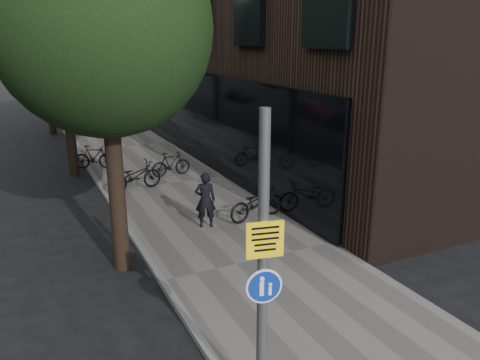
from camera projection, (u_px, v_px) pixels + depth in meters
ground at (333, 348)px, 8.02m from camera, size 120.00×120.00×0.00m
sidewalk at (169, 185)px, 16.71m from camera, size 4.50×60.00×0.12m
curb_edge at (105, 193)px, 15.77m from camera, size 0.15×60.00×0.13m
street_tree_near at (107, 37)px, 9.46m from camera, size 4.40×4.40×7.50m
street_tree_mid at (62, 37)px, 16.77m from camera, size 5.00×5.00×7.80m
street_tree_far at (43, 37)px, 24.52m from camera, size 5.00×5.00×7.80m
signpost at (263, 269)px, 6.04m from camera, size 0.48×0.14×4.21m
pedestrian at (205, 200)px, 12.65m from camera, size 0.65×0.52×1.55m
parked_bike_facade_near at (257, 203)px, 13.29m from camera, size 1.91×0.94×0.96m
parked_bike_facade_far at (171, 164)px, 17.47m from camera, size 1.53×0.50×0.91m
parked_bike_curb_near at (135, 176)px, 15.79m from camera, size 1.98×1.03×0.99m
parked_bike_curb_far at (94, 157)px, 18.41m from camera, size 1.61×1.05×0.94m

